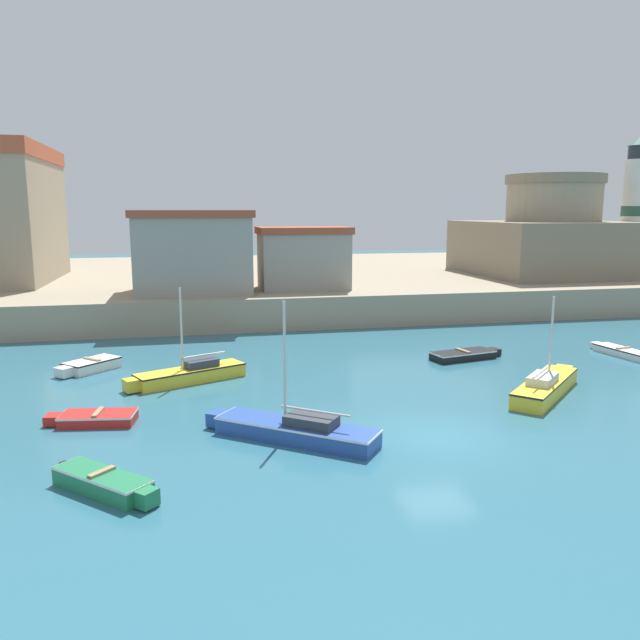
% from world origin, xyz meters
% --- Properties ---
extents(ground_plane, '(200.00, 200.00, 0.00)m').
position_xyz_m(ground_plane, '(0.00, 0.00, 0.00)').
color(ground_plane, '#2D667A').
extents(quay_seawall, '(120.00, 40.00, 2.23)m').
position_xyz_m(quay_seawall, '(0.00, 40.46, 1.11)').
color(quay_seawall, gray).
rests_on(quay_seawall, ground).
extents(sailboat_yellow_0, '(5.47, 5.26, 4.31)m').
position_xyz_m(sailboat_yellow_0, '(6.69, 3.83, 0.43)').
color(sailboat_yellow_0, yellow).
rests_on(sailboat_yellow_0, ground).
extents(sailboat_blue_1, '(5.88, 4.88, 4.92)m').
position_xyz_m(sailboat_blue_1, '(-5.01, 0.84, 0.39)').
color(sailboat_blue_1, '#284C9E').
rests_on(sailboat_blue_1, ground).
extents(dinghy_green_2, '(3.18, 3.16, 0.64)m').
position_xyz_m(dinghy_green_2, '(-11.05, -2.13, 0.31)').
color(dinghy_green_2, '#237A4C').
rests_on(dinghy_green_2, ground).
extents(dinghy_black_3, '(4.24, 2.06, 0.51)m').
position_xyz_m(dinghy_black_3, '(6.13, 10.78, 0.24)').
color(dinghy_black_3, black).
rests_on(dinghy_black_3, ground).
extents(dinghy_red_4, '(3.42, 1.71, 0.50)m').
position_xyz_m(dinghy_red_4, '(-12.11, 4.07, 0.23)').
color(dinghy_red_4, red).
rests_on(dinghy_red_4, ground).
extents(dinghy_white_5, '(3.06, 3.05, 0.63)m').
position_xyz_m(dinghy_white_5, '(-13.43, 12.39, 0.30)').
color(dinghy_white_5, white).
rests_on(dinghy_white_5, ground).
extents(sailboat_yellow_6, '(5.69, 3.39, 4.48)m').
position_xyz_m(sailboat_yellow_6, '(-8.54, 9.26, 0.41)').
color(sailboat_yellow_6, yellow).
rests_on(sailboat_yellow_6, ground).
extents(dinghy_white_7, '(1.54, 4.04, 0.50)m').
position_xyz_m(dinghy_white_7, '(15.00, 9.66, 0.24)').
color(dinghy_white_7, white).
rests_on(dinghy_white_7, ground).
extents(fortress, '(14.09, 14.09, 8.85)m').
position_xyz_m(fortress, '(24.00, 31.35, 5.41)').
color(fortress, gray).
rests_on(fortress, quay_seawall).
extents(lighthouse, '(2.24, 2.24, 12.27)m').
position_xyz_m(lighthouse, '(32.00, 30.89, 8.17)').
color(lighthouse, silver).
rests_on(lighthouse, quay_seawall).
extents(harbor_shed_near_wharf, '(6.69, 4.28, 4.53)m').
position_xyz_m(harbor_shed_near_wharf, '(0.00, 25.46, 4.52)').
color(harbor_shed_near_wharf, gray).
rests_on(harbor_shed_near_wharf, quay_seawall).
extents(harbor_shed_mid_row, '(8.26, 6.74, 5.74)m').
position_xyz_m(harbor_shed_mid_row, '(-8.00, 25.27, 5.12)').
color(harbor_shed_mid_row, gray).
rests_on(harbor_shed_mid_row, quay_seawall).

